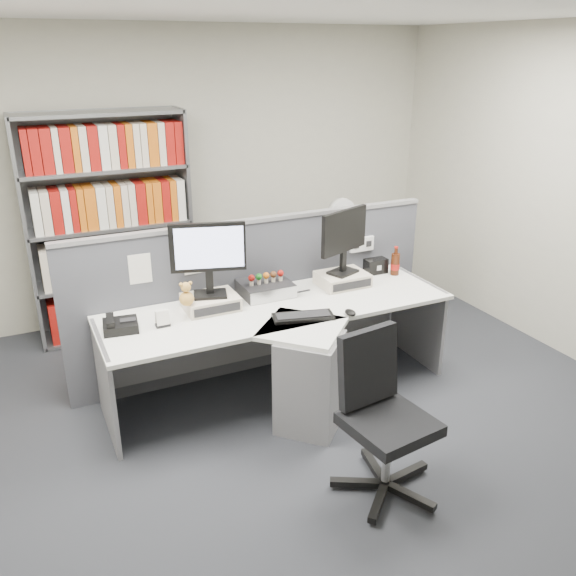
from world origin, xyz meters
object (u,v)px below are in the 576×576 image
speaker (376,266)px  filing_cabinet (339,277)px  office_chair (381,411)px  desktop_pc (265,288)px  keyboard (303,316)px  desk_phone (120,325)px  monitor_left (208,253)px  cola_bottle (395,264)px  monitor_right (344,236)px  shelving_unit (110,230)px  desk (291,350)px  mouse (350,313)px  desk_fan (341,215)px  desk_calendar (162,319)px

speaker → filing_cabinet: 1.01m
speaker → office_chair: size_ratio=0.19×
desktop_pc → keyboard: desktop_pc is taller
desk_phone → filing_cabinet: size_ratio=0.36×
monitor_left → cola_bottle: (1.61, 0.02, -0.33)m
desk_phone → monitor_right: bearing=2.8°
cola_bottle → shelving_unit: size_ratio=0.12×
monitor_right → desk: bearing=-148.8°
desktop_pc → mouse: size_ratio=3.53×
monitor_left → desk_fan: monitor_left is taller
keyboard → desk_calendar: size_ratio=3.87×
monitor_right → shelving_unit: (-1.53, 1.46, -0.15)m
cola_bottle → office_chair: size_ratio=0.25×
office_chair → keyboard: bearing=91.9°
desk → mouse: mouse is taller
desktop_pc → shelving_unit: 1.67m
mouse → shelving_unit: (-1.29, 2.00, 0.24)m
monitor_right → office_chair: (-0.54, -1.39, -0.61)m
mouse → shelving_unit: bearing=122.9°
mouse → office_chair: bearing=-108.9°
filing_cabinet → office_chair: (-1.10, -2.41, 0.17)m
desk → office_chair: size_ratio=2.69×
filing_cabinet → monitor_left: bearing=-148.6°
mouse → keyboard: bearing=163.3°
desk_fan → desktop_pc: bearing=-142.0°
desktop_pc → desk_phone: bearing=-171.8°
desk → monitor_left: 0.91m
filing_cabinet → shelving_unit: bearing=167.9°
monitor_right → speaker: bearing=17.0°
mouse → desk_phone: 1.59m
desk_phone → mouse: bearing=-16.4°
desk_calendar → office_chair: office_chair is taller
desk_phone → speaker: 2.16m
desk_phone → desk_fan: size_ratio=0.56×
monitor_left → shelving_unit: (-0.44, 1.46, -0.17)m
cola_bottle → filing_cabinet: size_ratio=0.35×
desk → shelving_unit: shelving_unit is taller
monitor_left → mouse: size_ratio=5.06×
desktop_pc → cola_bottle: size_ratio=1.55×
monitor_left → desk_calendar: (-0.39, -0.15, -0.37)m
monitor_left → speaker: monitor_left is taller
monitor_right → mouse: bearing=-114.5°
speaker → filing_cabinet: speaker is taller
mouse → office_chair: office_chair is taller
mouse → desk_fan: desk_fan is taller
desktop_pc → desk_phone: 1.14m
desk_phone → desk_calendar: bearing=-12.2°
mouse → desk_calendar: desk_calendar is taller
monitor_right → desktop_pc: size_ratio=1.36×
desktop_pc → monitor_left: bearing=-170.5°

